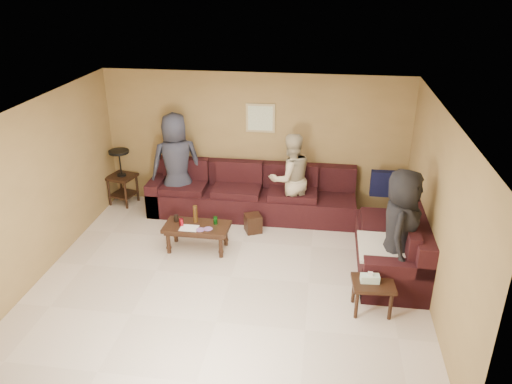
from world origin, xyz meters
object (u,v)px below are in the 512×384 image
Objects in this scene: coffee_table at (197,229)px; waste_bin at (253,223)px; end_table_left at (122,176)px; person_left at (176,164)px; person_middle at (290,179)px; sectional_sofa at (294,214)px; person_right at (400,230)px; side_table_right at (372,286)px.

coffee_table is 3.32× the size of waste_bin.
end_table_left is 2.76m from waste_bin.
end_table_left is 0.57× the size of person_left.
coffee_table is at bearing -39.14° from end_table_left.
waste_bin is 0.19× the size of person_middle.
person_right reaches higher than sectional_sofa.
side_table_right is at bearing -24.75° from coffee_table.
sectional_sofa is 0.72m from waste_bin.
waste_bin is at bearing 134.02° from person_left.
person_right is at bearing -41.63° from sectional_sofa.
waste_bin is 1.01m from person_middle.
person_middle reaches higher than waste_bin.
waste_bin is (-0.69, -0.11, -0.17)m from sectional_sofa.
end_table_left reaches higher than waste_bin.
sectional_sofa is at bearing 79.24° from person_middle.
waste_bin is at bearing -170.83° from sectional_sofa.
side_table_right is 0.34× the size of person_right.
person_right is at bearing -29.26° from waste_bin.
end_table_left is 1.81× the size of side_table_right.
person_left is 2.06m from person_middle.
person_left is at bearing -8.46° from end_table_left.
waste_bin is at bearing 41.09° from coffee_table.
side_table_right is at bearing -46.12° from waste_bin.
person_right is at bearing 106.34° from person_middle.
sectional_sofa is 4.49× the size of coffee_table.
sectional_sofa is 2.66× the size of person_right.
side_table_right is at bearing -31.16° from end_table_left.
sectional_sofa is 2.11m from person_right.
person_left reaches higher than side_table_right.
coffee_table is (-1.49, -0.81, 0.04)m from sectional_sofa.
end_table_left is at bearing -31.97° from person_left.
waste_bin is (0.80, 0.70, -0.21)m from coffee_table.
sectional_sofa is 14.89× the size of waste_bin.
end_table_left is 0.61× the size of person_right.
person_middle is (-0.11, 0.38, 0.48)m from sectional_sofa.
person_left is 4.13m from person_right.
person_left is at bearing 142.72° from side_table_right.
person_middle is at bearing 56.65° from person_right.
sectional_sofa is 2.30m from person_left.
person_middle is at bearing 40.53° from waste_bin.
person_middle is 2.38m from person_right.
coffee_table is 2.35m from end_table_left.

